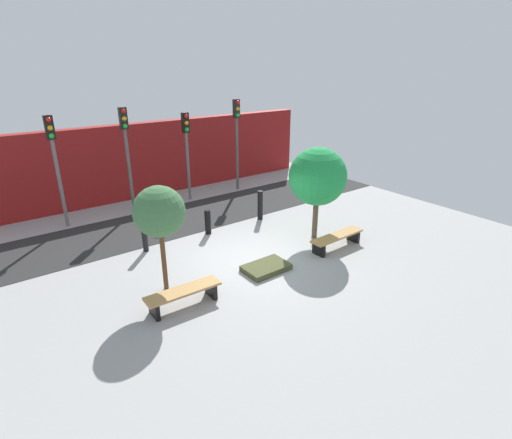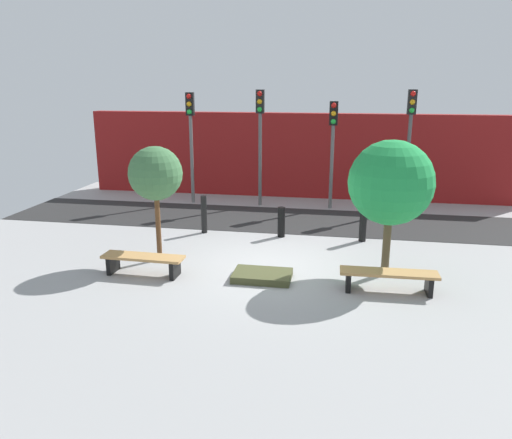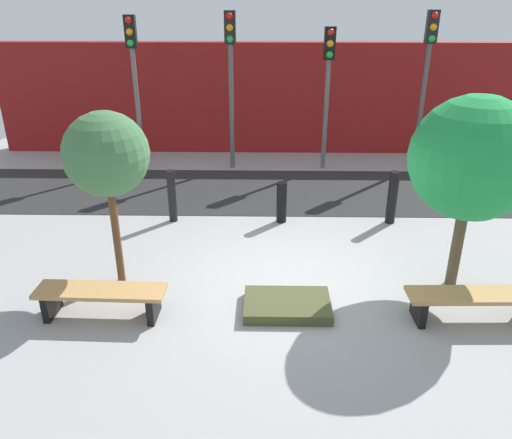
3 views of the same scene
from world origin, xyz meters
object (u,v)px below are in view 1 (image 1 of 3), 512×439
bench_left (183,294)px  planter_bed (266,268)px  bollard_far_left (144,235)px  traffic_light_mid_east (187,141)px  traffic_light_mid_west (126,142)px  bench_right (337,238)px  tree_behind_right_bench (318,177)px  traffic_light_west (54,152)px  tree_behind_left_bench (159,212)px  bollard_center (260,205)px  traffic_light_east (237,129)px  bollard_left (208,222)px

bench_left → planter_bed: size_ratio=1.46×
bollard_far_left → traffic_light_mid_east: traffic_light_mid_east is taller
planter_bed → traffic_light_mid_west: bearing=100.3°
bench_right → tree_behind_right_bench: (0.00, 1.00, 1.77)m
tree_behind_right_bench → traffic_light_west: size_ratio=0.78×
bollard_far_left → tree_behind_left_bench: bearing=-100.4°
bollard_center → traffic_light_mid_west: size_ratio=0.28×
bench_right → traffic_light_east: size_ratio=0.50×
bollard_far_left → bollard_center: bollard_center is taller
bollard_far_left → traffic_light_mid_east: 5.36m
tree_behind_right_bench → traffic_light_mid_east: (-1.45, 5.99, 0.40)m
planter_bed → bench_right: bearing=-4.3°
bollard_left → traffic_light_west: traffic_light_west is taller
traffic_light_west → traffic_light_east: size_ratio=0.97×
tree_behind_right_bench → traffic_light_east: (1.01, 5.99, 0.64)m
bench_right → tree_behind_right_bench: size_ratio=0.66×
bench_right → bollard_left: (-2.68, 3.40, 0.10)m
tree_behind_right_bench → bench_left: bearing=-169.5°
tree_behind_left_bench → traffic_light_west: (-1.01, 5.99, 0.54)m
bench_left → tree_behind_right_bench: tree_behind_right_bench is taller
bench_left → traffic_light_west: 7.44m
bollard_center → bollard_far_left: bearing=180.0°
bollard_left → traffic_light_mid_west: traffic_light_mid_west is taller
traffic_light_east → bollard_left: bearing=-135.8°
bench_right → bollard_center: size_ratio=1.82×
traffic_light_mid_east → tree_behind_right_bench: bearing=-76.4°
traffic_light_mid_west → traffic_light_east: traffic_light_east is taller
bench_right → traffic_light_mid_west: bearing=117.7°
bench_left → bollard_left: 4.33m
tree_behind_left_bench → bollard_far_left: (0.44, 2.41, -1.58)m
bench_left → bollard_far_left: size_ratio=1.71×
planter_bed → traffic_light_mid_west: (-1.23, 6.79, 2.65)m
bollard_left → bollard_center: 2.24m
bench_left → bollard_center: bearing=36.2°
planter_bed → tree_behind_right_bench: bearing=16.6°
traffic_light_mid_west → traffic_light_west: bearing=-180.0°
tree_behind_right_bench → bollard_far_left: tree_behind_right_bench is taller
planter_bed → tree_behind_left_bench: tree_behind_left_bench is taller
tree_behind_left_bench → bollard_left: 3.98m
bench_left → bollard_center: bollard_center is taller
bollard_far_left → traffic_light_west: traffic_light_west is taller
bollard_left → traffic_light_east: 5.64m
tree_behind_left_bench → traffic_light_east: bearing=43.3°
tree_behind_right_bench → traffic_light_mid_west: traffic_light_mid_west is taller
bollard_far_left → bench_left: bearing=-97.4°
tree_behind_right_bench → bollard_far_left: bearing=153.9°
bench_left → bollard_far_left: bearing=84.1°
bench_right → traffic_light_west: 9.74m
planter_bed → traffic_light_east: 8.17m
planter_bed → traffic_light_mid_west: size_ratio=0.32×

